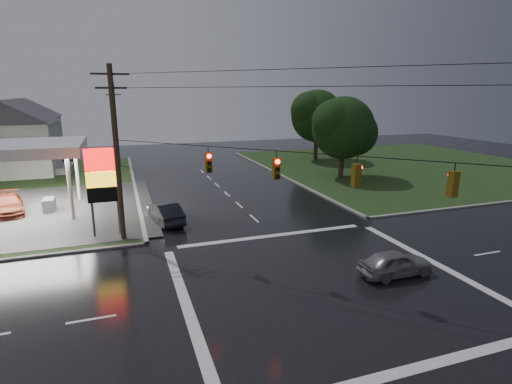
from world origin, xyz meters
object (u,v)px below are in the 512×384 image
object	(u,v)px
pylon_sign	(102,177)
tree_ne_near	(344,128)
utility_pole_nw	(117,153)
utility_pole_n	(116,124)
car_crossing	(395,263)
house_far	(24,129)
house_near	(11,137)
car_north	(166,213)
car_pump	(8,204)
tree_ne_far	(318,116)

from	to	relation	value
pylon_sign	tree_ne_near	size ratio (longest dim) A/B	0.67
utility_pole_nw	tree_ne_near	world-z (taller)	utility_pole_nw
utility_pole_n	car_crossing	bearing A→B (deg)	-70.93
house_far	utility_pole_n	bearing A→B (deg)	-38.77
utility_pole_nw	tree_ne_near	distance (m)	26.74
pylon_sign	house_near	size ratio (longest dim) A/B	0.54
pylon_sign	utility_pole_n	size ratio (longest dim) A/B	0.57
pylon_sign	utility_pole_n	world-z (taller)	utility_pole_n
car_north	car_pump	world-z (taller)	car_north
utility_pole_nw	utility_pole_n	distance (m)	28.50
pylon_sign	house_far	bearing A→B (deg)	106.98
car_crossing	utility_pole_nw	bearing A→B (deg)	52.05
utility_pole_nw	house_far	world-z (taller)	utility_pole_nw
house_near	car_crossing	size ratio (longest dim) A/B	2.79
pylon_sign	house_far	size ratio (longest dim) A/B	0.54
tree_ne_near	tree_ne_far	world-z (taller)	tree_ne_far
house_near	car_pump	size ratio (longest dim) A/B	2.14
house_far	car_pump	bearing A→B (deg)	-82.33
house_far	car_crossing	bearing A→B (deg)	-62.04
car_crossing	tree_ne_near	bearing A→B (deg)	-25.23
tree_ne_near	car_pump	distance (m)	32.67
utility_pole_n	tree_ne_near	size ratio (longest dim) A/B	1.17
house_near	car_crossing	bearing A→B (deg)	-55.89
utility_pole_nw	house_near	xyz separation A→B (m)	(-11.45, 26.50, -1.32)
car_north	car_crossing	distance (m)	16.46
house_near	tree_ne_near	distance (m)	37.80
pylon_sign	tree_ne_near	bearing A→B (deg)	25.01
tree_ne_near	car_north	size ratio (longest dim) A/B	1.96
utility_pole_nw	car_pump	bearing A→B (deg)	133.26
pylon_sign	utility_pole_n	bearing A→B (deg)	87.92
utility_pole_nw	tree_ne_far	size ratio (longest dim) A/B	1.12
house_near	car_pump	bearing A→B (deg)	-80.37
house_far	car_crossing	size ratio (longest dim) A/B	2.79
tree_ne_far	house_near	bearing A→B (deg)	176.99
utility_pole_nw	house_near	size ratio (longest dim) A/B	1.00
utility_pole_n	tree_ne_near	xyz separation A→B (m)	(23.64, -16.01, 0.09)
car_north	car_crossing	size ratio (longest dim) A/B	1.16
car_north	car_crossing	world-z (taller)	car_north
utility_pole_n	house_far	distance (m)	16.00
house_near	car_crossing	xyz separation A→B (m)	(24.81, -36.63, -3.73)
car_north	car_pump	xyz separation A→B (m)	(-11.51, 6.31, -0.00)
tree_ne_far	car_crossing	size ratio (longest dim) A/B	2.47
tree_ne_far	tree_ne_near	bearing A→B (deg)	-104.07
utility_pole_nw	car_crossing	world-z (taller)	utility_pole_nw
utility_pole_nw	car_north	size ratio (longest dim) A/B	2.40
house_far	tree_ne_far	xyz separation A→B (m)	(39.10, -14.01, 1.77)
car_north	house_near	bearing A→B (deg)	-68.86
pylon_sign	house_near	bearing A→B (deg)	112.28
house_near	utility_pole_nw	bearing A→B (deg)	-66.63
utility_pole_n	car_pump	xyz separation A→B (m)	(-8.48, -19.49, -4.72)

